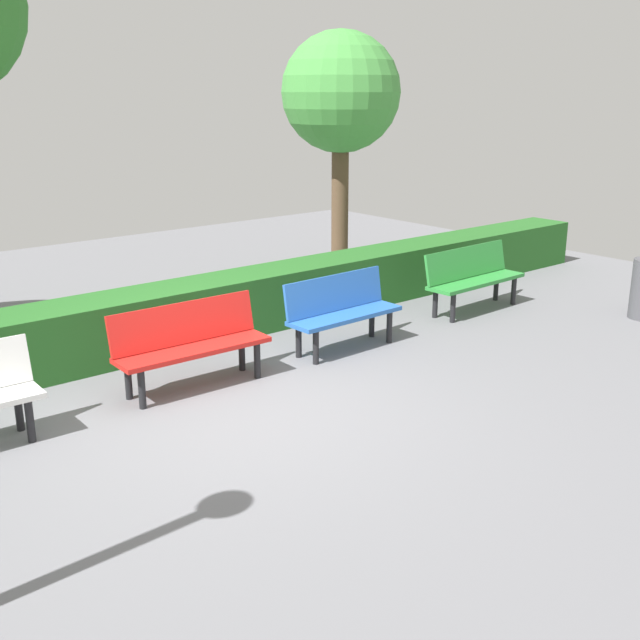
{
  "coord_description": "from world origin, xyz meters",
  "views": [
    {
      "loc": [
        3.71,
        5.71,
        2.93
      ],
      "look_at": [
        -1.31,
        -0.36,
        0.55
      ],
      "focal_mm": 43.04,
      "sensor_mm": 36.0,
      "label": 1
    }
  ],
  "objects": [
    {
      "name": "ground_plane",
      "position": [
        0.0,
        0.0,
        0.0
      ],
      "size": [
        18.05,
        18.05,
        0.0
      ],
      "primitive_type": "plane",
      "color": "slate"
    },
    {
      "name": "bench_green",
      "position": [
        -4.41,
        -0.82,
        0.48
      ],
      "size": [
        1.65,
        0.51,
        0.86
      ],
      "rotation": [
        0.0,
        0.0,
        0.03
      ],
      "color": "#2D8C38",
      "rests_on": "ground_plane"
    },
    {
      "name": "bench_blue",
      "position": [
        -1.94,
        -0.72,
        0.48
      ],
      "size": [
        1.47,
        0.49,
        0.86
      ],
      "rotation": [
        0.0,
        0.0,
        0.02
      ],
      "color": "blue",
      "rests_on": "ground_plane"
    },
    {
      "name": "bench_red",
      "position": [
        0.03,
        -0.79,
        0.48
      ],
      "size": [
        1.63,
        0.5,
        0.86
      ],
      "rotation": [
        0.0,
        0.0,
        -0.03
      ],
      "color": "red",
      "rests_on": "ground_plane"
    },
    {
      "name": "hedge_row",
      "position": [
        -0.99,
        -2.06,
        0.36
      ],
      "size": [
        14.05,
        0.72,
        0.72
      ],
      "primitive_type": "cube",
      "color": "#266023",
      "rests_on": "ground_plane"
    },
    {
      "name": "tree_near",
      "position": [
        -4.41,
        -3.59,
        2.84
      ],
      "size": [
        1.85,
        1.85,
        3.81
      ],
      "color": "brown",
      "rests_on": "ground_plane"
    }
  ]
}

